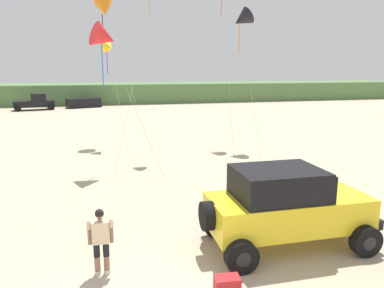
# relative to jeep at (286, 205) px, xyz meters

# --- Properties ---
(dune_ridge) EXTENTS (90.00, 9.80, 2.77)m
(dune_ridge) POSITION_rel_jeep_xyz_m (-1.03, 47.72, 0.18)
(dune_ridge) COLOR #567A47
(dune_ridge) RESTS_ON ground_plane
(jeep) EXTENTS (4.86, 2.40, 2.26)m
(jeep) POSITION_rel_jeep_xyz_m (0.00, 0.00, 0.00)
(jeep) COLOR yellow
(jeep) RESTS_ON ground_plane
(person_watching) EXTENTS (0.62, 0.31, 1.67)m
(person_watching) POSITION_rel_jeep_xyz_m (-4.98, -0.25, -0.26)
(person_watching) COLOR #8C664C
(person_watching) RESTS_ON ground_plane
(cooler_box) EXTENTS (0.59, 0.41, 0.38)m
(cooler_box) POSITION_rel_jeep_xyz_m (-2.29, -1.71, -1.01)
(cooler_box) COLOR #B21E23
(cooler_box) RESTS_ON ground_plane
(distant_pickup) EXTENTS (4.91, 3.32, 1.98)m
(distant_pickup) POSITION_rel_jeep_xyz_m (-12.68, 39.03, -0.26)
(distant_pickup) COLOR black
(distant_pickup) RESTS_ON ground_plane
(distant_sedan) EXTENTS (4.52, 2.90, 1.20)m
(distant_sedan) POSITION_rel_jeep_xyz_m (-7.07, 40.51, -0.60)
(distant_sedan) COLOR black
(distant_sedan) RESTS_ON ground_plane
(kite_orange_streamer) EXTENTS (1.17, 5.91, 6.60)m
(kite_orange_streamer) POSITION_rel_jeep_xyz_m (-4.20, 15.11, 4.99)
(kite_orange_streamer) COLOR yellow
(kite_orange_streamer) RESTS_ON ground_plane
(kite_green_box) EXTENTS (3.14, 3.54, 7.16)m
(kite_green_box) POSITION_rel_jeep_xyz_m (-4.52, 9.60, 5.13)
(kite_green_box) COLOR red
(kite_green_box) RESTS_ON ground_plane
(kite_purple_stunt) EXTENTS (1.48, 4.45, 8.57)m
(kite_purple_stunt) POSITION_rel_jeep_xyz_m (3.67, 13.04, 6.62)
(kite_purple_stunt) COLOR black
(kite_purple_stunt) RESTS_ON ground_plane
(kite_black_sled) EXTENTS (2.85, 6.77, 9.50)m
(kite_black_sled) POSITION_rel_jeep_xyz_m (-4.35, 16.70, 7.49)
(kite_black_sled) COLOR orange
(kite_black_sled) RESTS_ON ground_plane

